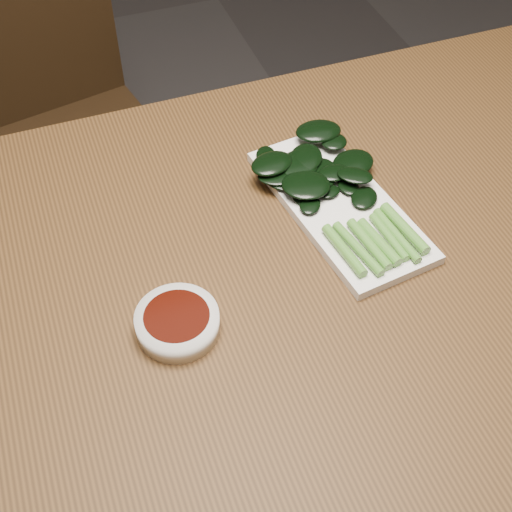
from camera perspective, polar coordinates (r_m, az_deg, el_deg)
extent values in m
plane|color=#322F2F|center=(1.57, 0.73, -19.14)|extent=(6.00, 6.00, 0.00)
cube|color=#4B2F15|center=(0.94, 1.16, -1.92)|extent=(1.40, 0.80, 0.04)
cylinder|color=#4B2F15|center=(1.66, 17.64, 4.32)|extent=(0.05, 0.05, 0.71)
cube|color=black|center=(1.61, -14.53, 7.19)|extent=(0.50, 0.50, 0.04)
cylinder|color=black|center=(1.62, -16.51, -4.74)|extent=(0.04, 0.04, 0.41)
cylinder|color=black|center=(1.68, -5.19, 0.28)|extent=(0.04, 0.04, 0.41)
cylinder|color=black|center=(1.92, -10.31, 7.11)|extent=(0.04, 0.04, 0.41)
cube|color=black|center=(1.63, -18.77, 17.21)|extent=(0.42, 0.11, 0.44)
cylinder|color=white|center=(0.86, -6.30, -5.33)|extent=(0.10, 0.10, 0.03)
cylinder|color=#3C0D05|center=(0.85, -6.37, -4.83)|extent=(0.08, 0.08, 0.00)
cube|color=white|center=(1.00, 6.69, 4.06)|extent=(0.17, 0.32, 0.01)
cylinder|color=#589934|center=(0.92, 7.07, 0.45)|extent=(0.02, 0.09, 0.01)
cylinder|color=#589934|center=(0.93, 8.16, 0.59)|extent=(0.03, 0.10, 0.01)
cylinder|color=#589934|center=(0.94, 9.03, 0.95)|extent=(0.02, 0.09, 0.01)
cylinder|color=#589934|center=(0.94, 9.81, 1.11)|extent=(0.03, 0.08, 0.01)
cylinder|color=#589934|center=(0.95, 10.59, 1.52)|extent=(0.02, 0.09, 0.01)
cylinder|color=#589934|center=(0.96, 11.19, 1.64)|extent=(0.02, 0.10, 0.01)
cylinder|color=#589934|center=(0.96, 11.81, 2.18)|extent=(0.03, 0.09, 0.02)
ellipsoid|color=black|center=(1.01, 7.93, 6.41)|extent=(0.06, 0.06, 0.01)
ellipsoid|color=black|center=(1.07, 6.22, 9.12)|extent=(0.04, 0.05, 0.01)
ellipsoid|color=black|center=(1.02, 5.24, 6.57)|extent=(0.07, 0.08, 0.01)
ellipsoid|color=black|center=(1.00, 3.90, 4.94)|extent=(0.05, 0.06, 0.01)
ellipsoid|color=black|center=(1.03, 2.74, 6.61)|extent=(0.05, 0.05, 0.01)
ellipsoid|color=black|center=(1.04, 3.04, 7.24)|extent=(0.04, 0.06, 0.01)
ellipsoid|color=black|center=(1.05, 7.75, 7.39)|extent=(0.08, 0.08, 0.01)
ellipsoid|color=black|center=(1.01, 1.88, 6.45)|extent=(0.07, 0.06, 0.01)
ellipsoid|color=black|center=(1.08, 5.01, 9.91)|extent=(0.07, 0.06, 0.02)
ellipsoid|color=black|center=(0.99, 4.02, 5.71)|extent=(0.09, 0.08, 0.01)
ellipsoid|color=black|center=(1.02, 6.28, 6.64)|extent=(0.05, 0.04, 0.01)
ellipsoid|color=black|center=(1.02, 2.41, 6.54)|extent=(0.07, 0.07, 0.01)
ellipsoid|color=black|center=(1.03, 3.44, 7.33)|extent=(0.08, 0.08, 0.01)
ellipsoid|color=black|center=(1.06, 0.80, 8.05)|extent=(0.04, 0.05, 0.01)
ellipsoid|color=black|center=(1.04, 4.02, 7.88)|extent=(0.07, 0.08, 0.01)
ellipsoid|color=black|center=(1.04, 4.15, 7.30)|extent=(0.07, 0.06, 0.01)
ellipsoid|color=black|center=(1.02, 1.27, 7.41)|extent=(0.08, 0.06, 0.01)
ellipsoid|color=black|center=(1.00, 5.87, 5.15)|extent=(0.04, 0.03, 0.01)
ellipsoid|color=black|center=(1.00, 8.65, 4.66)|extent=(0.06, 0.06, 0.01)
ellipsoid|color=black|center=(0.98, 4.34, 4.10)|extent=(0.05, 0.05, 0.01)
ellipsoid|color=black|center=(1.01, 7.41, 5.57)|extent=(0.03, 0.04, 0.01)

